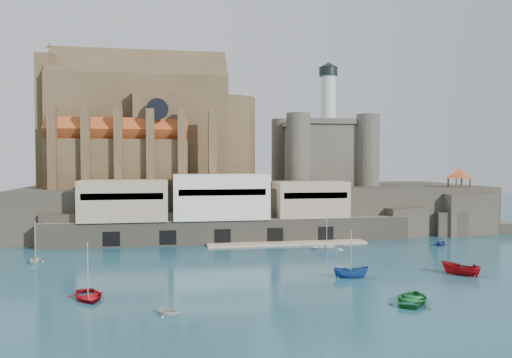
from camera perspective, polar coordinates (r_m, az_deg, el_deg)
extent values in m
plane|color=#1A4556|center=(76.64, 5.30, -9.64)|extent=(300.00, 300.00, 0.00)
cube|color=#28241E|center=(114.62, 0.06, -3.23)|extent=(100.00, 34.00, 10.00)
cube|color=#28241E|center=(98.46, -20.60, -5.40)|extent=(9.00, 5.00, 6.00)
cube|color=#28241E|center=(96.77, -11.21, -5.43)|extent=(9.00, 5.00, 6.00)
cube|color=#28241E|center=(97.85, -1.16, -5.31)|extent=(9.00, 5.00, 6.00)
cube|color=#28241E|center=(101.80, 8.38, -5.05)|extent=(9.00, 5.00, 6.00)
cube|color=#28241E|center=(107.85, 16.50, -4.71)|extent=(9.00, 5.00, 6.00)
cube|color=#6D6657|center=(96.56, -2.84, -5.86)|extent=(70.00, 6.00, 4.50)
cube|color=tan|center=(94.25, 3.60, -7.35)|extent=(30.00, 4.00, 0.40)
cube|color=black|center=(93.64, -16.19, -6.59)|extent=(3.00, 0.40, 2.60)
cube|color=black|center=(93.07, -10.02, -6.59)|extent=(3.00, 0.40, 2.60)
cube|color=black|center=(93.57, -3.84, -6.52)|extent=(3.00, 0.40, 2.60)
cube|color=black|center=(95.13, 2.19, -6.38)|extent=(3.00, 0.40, 2.60)
cube|color=black|center=(97.69, 7.97, -6.17)|extent=(3.00, 0.40, 2.60)
cube|color=tan|center=(96.56, -14.79, -2.35)|extent=(16.00, 9.00, 7.50)
cube|color=silver|center=(96.65, -4.10, -1.98)|extent=(18.00, 9.00, 8.50)
cube|color=tan|center=(100.13, 6.21, -2.28)|extent=(14.00, 8.00, 7.00)
cube|color=#4C3A23|center=(114.79, -13.06, 5.22)|extent=(38.00, 14.00, 24.00)
cube|color=#4C3A23|center=(116.10, -13.11, 11.14)|extent=(38.00, 13.01, 13.01)
cylinder|color=#4C3A23|center=(115.22, -3.55, 4.26)|extent=(14.00, 14.00, 20.00)
cube|color=#4C3A23|center=(114.55, -11.05, 4.24)|extent=(10.00, 20.00, 20.00)
cube|color=#4C3A23|center=(105.44, -15.49, 1.68)|extent=(28.00, 5.00, 10.00)
cube|color=#4C3A23|center=(124.36, -14.63, 1.73)|extent=(28.00, 5.00, 10.00)
cube|color=#B0481E|center=(105.62, -15.52, 5.26)|extent=(28.00, 5.66, 5.66)
cube|color=#B0481E|center=(124.51, -14.66, 4.76)|extent=(28.00, 5.66, 5.66)
cube|color=#4C3A23|center=(117.51, -22.41, 6.02)|extent=(4.00, 10.00, 28.00)
cylinder|color=black|center=(102.95, -11.21, 7.84)|extent=(4.40, 0.30, 4.40)
cube|color=#4C3A23|center=(104.38, -22.25, 3.25)|extent=(1.60, 2.20, 16.00)
cube|color=#4C3A23|center=(103.23, -18.88, 3.30)|extent=(1.60, 2.20, 16.00)
cube|color=#4C3A23|center=(102.45, -15.45, 3.35)|extent=(1.60, 2.20, 16.00)
cube|color=#4C3A23|center=(102.03, -11.97, 3.39)|extent=(1.60, 2.20, 16.00)
cube|color=#4C3A23|center=(102.00, -8.49, 3.41)|extent=(1.60, 2.20, 16.00)
cube|color=#4C3A23|center=(102.33, -5.01, 3.42)|extent=(1.60, 2.20, 16.00)
cube|color=#433E34|center=(118.92, 7.60, 2.73)|extent=(16.00, 16.00, 14.00)
cube|color=#433E34|center=(119.25, 7.62, 6.28)|extent=(17.00, 17.00, 1.20)
cylinder|color=#433E34|center=(109.04, 4.85, 3.33)|extent=(5.20, 5.20, 16.00)
cylinder|color=#433E34|center=(114.15, 12.65, 3.23)|extent=(5.20, 5.20, 16.00)
cylinder|color=#433E34|center=(124.58, 2.98, 3.17)|extent=(5.20, 5.20, 16.00)
cylinder|color=#433E34|center=(129.08, 9.93, 3.10)|extent=(5.20, 5.20, 16.00)
cylinder|color=#B7C8BE|center=(122.30, 8.25, 8.81)|extent=(3.60, 3.60, 12.00)
cylinder|color=black|center=(123.33, 8.27, 12.04)|extent=(4.40, 4.40, 2.00)
cone|color=black|center=(123.62, 8.27, 12.77)|extent=(4.60, 4.60, 1.40)
cube|color=#28241E|center=(116.70, 22.14, -3.61)|extent=(12.00, 10.00, 8.70)
cube|color=#28241E|center=(112.26, 21.21, -4.76)|extent=(6.00, 5.00, 5.00)
cube|color=#28241E|center=(121.20, 23.64, -4.07)|extent=(5.00, 4.00, 6.00)
cube|color=#4C3A23|center=(116.35, 22.17, -1.40)|extent=(4.20, 4.20, 0.30)
cylinder|color=#4C3A23|center=(114.08, 21.93, -0.74)|extent=(0.36, 0.36, 3.20)
cylinder|color=#4C3A23|center=(115.80, 23.27, -0.71)|extent=(0.36, 0.36, 3.20)
cylinder|color=#4C3A23|center=(116.81, 21.10, -0.66)|extent=(0.36, 0.36, 3.20)
cylinder|color=#4C3A23|center=(118.48, 22.43, -0.65)|extent=(0.36, 0.36, 3.20)
pyramid|color=#B0481E|center=(116.19, 22.20, 0.64)|extent=(6.40, 6.40, 2.20)
imported|color=#92050D|center=(60.82, -18.64, -12.83)|extent=(4.50, 2.50, 6.06)
imported|color=silver|center=(52.83, -10.10, -15.04)|extent=(2.85, 3.09, 3.07)
imported|color=navy|center=(68.93, 10.80, -10.99)|extent=(2.09, 2.05, 4.70)
imported|color=#1A682C|center=(59.09, 17.47, -13.26)|extent=(4.61, 3.85, 6.58)
imported|color=beige|center=(84.48, -23.89, -8.71)|extent=(3.26, 2.40, 3.40)
imported|color=maroon|center=(74.58, 22.33, -10.11)|extent=(2.80, 2.81, 5.23)
imported|color=white|center=(89.95, 8.07, -7.91)|extent=(2.32, 4.61, 6.20)
imported|color=navy|center=(98.89, 20.33, -7.12)|extent=(3.19, 3.41, 3.39)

